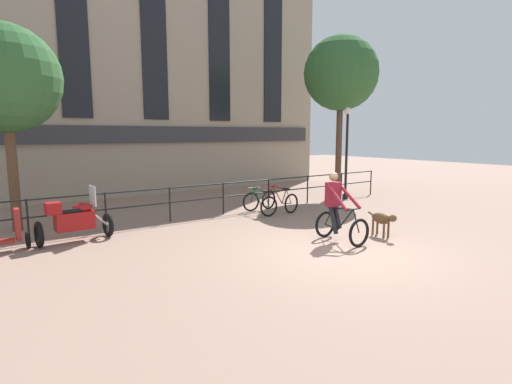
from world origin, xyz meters
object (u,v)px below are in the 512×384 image
dog (383,219)px  street_lamp (347,148)px  cyclist_with_bike (338,211)px  parked_motorcycle (74,220)px  parked_bicycle_mid_left (280,201)px  parked_bicycle_near_lamp (260,203)px

dog → street_lamp: bearing=59.0°
cyclist_with_bike → street_lamp: 6.74m
parked_motorcycle → parked_bicycle_mid_left: (6.58, 0.15, -0.20)m
parked_bicycle_mid_left → parked_motorcycle: bearing=-7.4°
dog → parked_bicycle_near_lamp: 4.29m
cyclist_with_bike → parked_motorcycle: size_ratio=0.97×
parked_motorcycle → street_lamp: bearing=-90.3°
parked_bicycle_near_lamp → street_lamp: (4.63, 0.44, 1.72)m
cyclist_with_bike → parked_bicycle_near_lamp: 3.87m
dog → street_lamp: size_ratio=0.27×
cyclist_with_bike → parked_motorcycle: cyclist_with_bike is taller
parked_motorcycle → parked_bicycle_near_lamp: (5.73, 0.15, -0.20)m
cyclist_with_bike → parked_bicycle_near_lamp: size_ratio=1.50×
dog → parked_motorcycle: 7.73m
parked_motorcycle → cyclist_with_bike: bearing=-128.2°
cyclist_with_bike → dog: size_ratio=1.70×
dog → street_lamp: (3.78, 4.64, 1.63)m
cyclist_with_bike → parked_bicycle_near_lamp: (0.42, 3.82, -0.41)m
parked_motorcycle → parked_bicycle_near_lamp: parked_motorcycle is taller
parked_motorcycle → parked_bicycle_near_lamp: size_ratio=1.55×
cyclist_with_bike → parked_bicycle_near_lamp: bearing=84.0°
cyclist_with_bike → parked_bicycle_mid_left: bearing=71.9°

